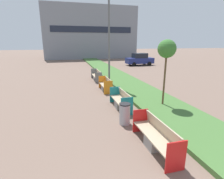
{
  "coord_description": "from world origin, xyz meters",
  "views": [
    {
      "loc": [
        -1.85,
        -0.52,
        3.5
      ],
      "look_at": [
        0.9,
        9.78,
        0.6
      ],
      "focal_mm": 28.0,
      "sensor_mm": 36.0,
      "label": 1
    }
  ],
  "objects": [
    {
      "name": "street_lamp_post",
      "position": [
        1.55,
        13.1,
        4.53
      ],
      "size": [
        0.24,
        0.44,
        8.28
      ],
      "color": "#56595B",
      "rests_on": "ground"
    },
    {
      "name": "sapling_tree_near",
      "position": [
        3.24,
        7.62,
        3.11
      ],
      "size": [
        0.94,
        0.94,
        3.64
      ],
      "color": "brown",
      "rests_on": "ground"
    },
    {
      "name": "bench_teal_frame",
      "position": [
        0.94,
        8.04,
        0.37
      ],
      "size": [
        0.65,
        2.17,
        0.94
      ],
      "color": "gray",
      "rests_on": "ground"
    },
    {
      "name": "planter_grass_strip",
      "position": [
        3.2,
        12.0,
        0.09
      ],
      "size": [
        2.8,
        120.0,
        0.18
      ],
      "color": "#426B33",
      "rests_on": "ground"
    },
    {
      "name": "bench_red_frame",
      "position": [
        0.94,
        4.19,
        0.38
      ],
      "size": [
        0.65,
        2.42,
        0.94
      ],
      "color": "gray",
      "rests_on": "ground"
    },
    {
      "name": "bench_grey_frame",
      "position": [
        0.94,
        15.58,
        0.38
      ],
      "size": [
        0.65,
        2.44,
        0.94
      ],
      "color": "gray",
      "rests_on": "ground"
    },
    {
      "name": "litter_bin",
      "position": [
        0.51,
        6.17,
        0.47
      ],
      "size": [
        0.49,
        0.49,
        0.95
      ],
      "color": "#9EA0A5",
      "rests_on": "ground"
    },
    {
      "name": "parked_car_distant",
      "position": [
        9.35,
        24.82,
        0.91
      ],
      "size": [
        4.25,
        2.0,
        1.86
      ],
      "rotation": [
        0.0,
        0.0,
        0.03
      ],
      "color": "navy",
      "rests_on": "ground"
    },
    {
      "name": "building_backdrop",
      "position": [
        4.0,
        41.26,
        5.45
      ],
      "size": [
        19.69,
        8.97,
        10.9
      ],
      "color": "gray",
      "rests_on": "ground"
    },
    {
      "name": "bench_orange_frame",
      "position": [
        0.94,
        11.73,
        0.36
      ],
      "size": [
        0.65,
        1.92,
        0.94
      ],
      "color": "gray",
      "rests_on": "ground"
    }
  ]
}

